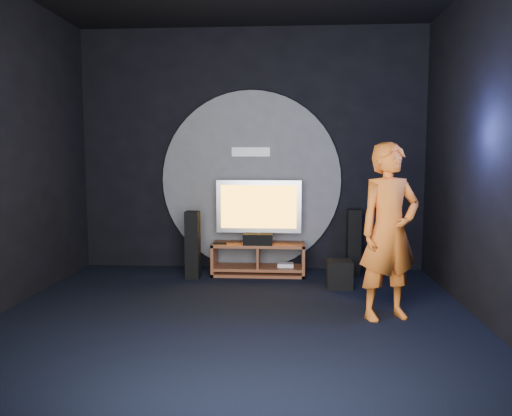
% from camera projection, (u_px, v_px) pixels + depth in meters
% --- Properties ---
extents(floor, '(5.00, 5.00, 0.00)m').
position_uv_depth(floor, '(233.00, 323.00, 4.99)').
color(floor, black).
rests_on(floor, ground).
extents(back_wall, '(5.00, 0.04, 3.50)m').
position_uv_depth(back_wall, '(251.00, 150.00, 7.29)').
color(back_wall, black).
rests_on(back_wall, ground).
extents(front_wall, '(5.00, 0.04, 3.50)m').
position_uv_depth(front_wall, '(170.00, 139.00, 2.32)').
color(front_wall, black).
rests_on(front_wall, ground).
extents(right_wall, '(0.04, 5.00, 3.50)m').
position_uv_depth(right_wall, '(498.00, 147.00, 4.64)').
color(right_wall, black).
rests_on(right_wall, ground).
extents(wall_disc_panel, '(2.60, 0.11, 2.60)m').
position_uv_depth(wall_disc_panel, '(251.00, 181.00, 7.28)').
color(wall_disc_panel, '#515156').
rests_on(wall_disc_panel, ground).
extents(media_console, '(1.29, 0.45, 0.45)m').
position_uv_depth(media_console, '(259.00, 261.00, 6.99)').
color(media_console, '#974E2E').
rests_on(media_console, ground).
extents(tv, '(1.19, 0.22, 0.87)m').
position_uv_depth(tv, '(259.00, 209.00, 6.98)').
color(tv, silver).
rests_on(tv, media_console).
extents(center_speaker, '(0.40, 0.15, 0.15)m').
position_uv_depth(center_speaker, '(258.00, 240.00, 6.82)').
color(center_speaker, black).
rests_on(center_speaker, media_console).
extents(remote, '(0.18, 0.05, 0.02)m').
position_uv_depth(remote, '(220.00, 243.00, 6.88)').
color(remote, black).
rests_on(remote, media_console).
extents(tower_speaker_left, '(0.18, 0.20, 0.92)m').
position_uv_depth(tower_speaker_left, '(193.00, 245.00, 6.77)').
color(tower_speaker_left, black).
rests_on(tower_speaker_left, ground).
extents(tower_speaker_right, '(0.18, 0.20, 0.92)m').
position_uv_depth(tower_speaker_right, '(354.00, 242.00, 6.99)').
color(tower_speaker_right, black).
rests_on(tower_speaker_right, ground).
extents(subwoofer, '(0.32, 0.32, 0.35)m').
position_uv_depth(subwoofer, '(339.00, 274.00, 6.30)').
color(subwoofer, black).
rests_on(subwoofer, ground).
extents(player, '(0.77, 0.64, 1.81)m').
position_uv_depth(player, '(389.00, 231.00, 5.06)').
color(player, '#D4611D').
rests_on(player, ground).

